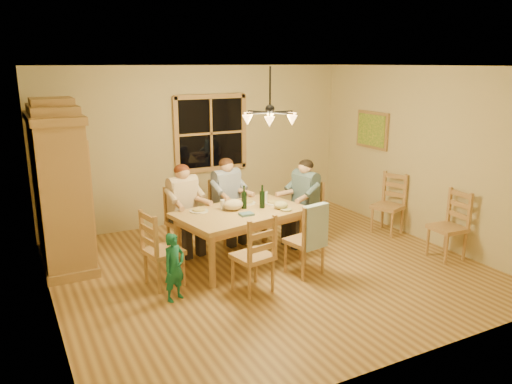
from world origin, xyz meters
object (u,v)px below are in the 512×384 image
wine_bottle_b (262,197)px  chair_far_left (185,233)px  chair_end_right (304,225)px  chair_far_right (227,223)px  adult_slate_man (305,191)px  dining_table (241,218)px  adult_woman (183,198)px  adult_plaid_man (227,190)px  chair_end_left (164,262)px  child (174,267)px  chair_spare_back (387,215)px  chandelier (270,117)px  chair_near_left (253,268)px  chair_near_right (304,252)px  armoire (61,191)px  wine_bottle_a (244,197)px  chair_spare_front (446,238)px

wine_bottle_b → chair_far_left: bearing=140.4°
chair_end_right → chair_far_right: bearing=46.6°
adult_slate_man → dining_table: bearing=90.0°
adult_woman → adult_plaid_man: size_ratio=1.00×
chair_end_left → adult_woman: bearing=136.7°
wine_bottle_b → adult_woman: bearing=140.4°
child → chair_far_right: bearing=23.6°
wine_bottle_b → chair_end_left: bearing=-172.3°
chair_far_right → adult_woman: bearing=-0.0°
adult_slate_man → chair_spare_back: adult_slate_man is taller
chair_far_left → chair_far_right: same height
chandelier → wine_bottle_b: size_ratio=2.33×
chair_near_left → chair_near_right: bearing=-0.0°
chair_far_left → chair_near_right: bearing=117.9°
child → dining_table: bearing=4.7°
chair_end_right → adult_slate_man: size_ratio=1.13×
adult_woman → adult_slate_man: same height
chair_far_left → chair_end_right: 1.84m
armoire → adult_plaid_man: armoire is taller
adult_plaid_man → wine_bottle_a: 0.81m
chandelier → chair_end_left: 2.28m
chandelier → chair_near_right: chandelier is taller
chandelier → adult_woman: bearing=126.1°
chair_far_left → chair_near_right: (1.16, -1.45, 0.00)m
chair_near_left → adult_woman: bearing=90.0°
chair_far_right → chair_near_left: 1.82m
armoire → chair_near_left: armoire is taller
adult_plaid_man → chair_spare_back: size_ratio=0.88×
chair_end_right → adult_plaid_man: size_ratio=1.13×
adult_slate_man → chair_spare_back: bearing=-108.6°
armoire → chair_end_left: 1.80m
chair_far_right → adult_slate_man: bearing=136.6°
armoire → chair_far_left: (1.61, -0.35, -0.75)m
chair_near_right → adult_woman: 1.94m
adult_woman → adult_plaid_man: 0.77m
adult_plaid_man → chair_spare_back: 2.70m
adult_slate_man → chair_spare_front: (1.50, -1.45, -0.54)m
chair_end_left → wine_bottle_b: size_ratio=3.00×
child → chair_spare_front: size_ratio=0.84×
child → armoire: bearing=95.0°
dining_table → chair_far_right: (0.18, 0.87, -0.35)m
armoire → chandelier: bearing=-31.1°
wine_bottle_b → chair_spare_front: size_ratio=0.33×
chair_near_right → adult_plaid_man: size_ratio=1.13×
armoire → chair_far_left: size_ratio=2.32×
chair_far_left → armoire: bearing=-22.8°
adult_plaid_man → child: bearing=37.5°
wine_bottle_b → chandelier: bearing=-103.8°
chair_near_right → chair_end_left: size_ratio=1.00×
chair_far_right → adult_plaid_man: size_ratio=1.13×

